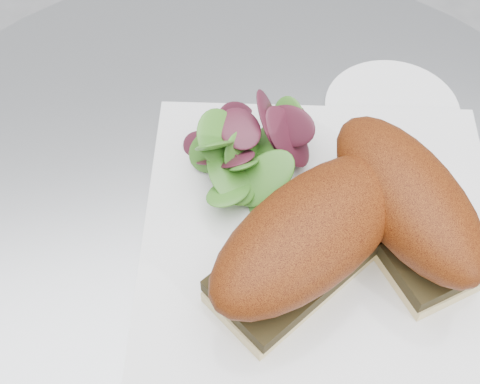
# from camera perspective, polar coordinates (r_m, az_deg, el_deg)

# --- Properties ---
(table) EXTENTS (0.70, 0.70, 0.73)m
(table) POSITION_cam_1_polar(r_m,az_deg,el_deg) (0.79, -0.05, -12.19)
(table) COLOR #A4A6AB
(table) RESTS_ON ground
(plate) EXTENTS (0.35, 0.35, 0.02)m
(plate) POSITION_cam_1_polar(r_m,az_deg,el_deg) (0.55, 6.91, -4.35)
(plate) COLOR white
(plate) RESTS_ON table
(sandwich_left) EXTENTS (0.20, 0.17, 0.08)m
(sandwich_left) POSITION_cam_1_polar(r_m,az_deg,el_deg) (0.49, 6.04, -3.93)
(sandwich_left) COLOR #F9EA9C
(sandwich_left) RESTS_ON plate
(sandwich_right) EXTENTS (0.11, 0.18, 0.08)m
(sandwich_right) POSITION_cam_1_polar(r_m,az_deg,el_deg) (0.52, 13.93, -0.97)
(sandwich_right) COLOR #F9EA9C
(sandwich_right) RESTS_ON plate
(salad) EXTENTS (0.11, 0.11, 0.05)m
(salad) POSITION_cam_1_polar(r_m,az_deg,el_deg) (0.56, -0.44, 3.84)
(salad) COLOR #357C28
(salad) RESTS_ON plate
(saucer) EXTENTS (0.13, 0.13, 0.01)m
(saucer) POSITION_cam_1_polar(r_m,az_deg,el_deg) (0.66, 12.80, 6.76)
(saucer) COLOR white
(saucer) RESTS_ON table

